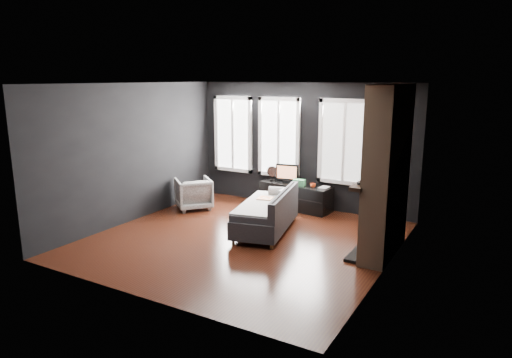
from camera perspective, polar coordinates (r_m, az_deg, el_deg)
The scene contains 18 objects.
floor at distance 8.12m, azimuth -1.68°, elevation -7.58°, with size 5.00×5.00×0.00m, color black.
ceiling at distance 7.62m, azimuth -1.81°, elevation 11.85°, with size 5.00×5.00×0.00m, color white.
wall_back at distance 9.95m, azimuth 5.81°, elevation 4.15°, with size 5.00×0.02×2.70m, color black.
wall_left at distance 9.29m, azimuth -15.04°, elevation 3.19°, with size 0.02×5.00×2.70m, color black.
wall_right at distance 6.82m, azimuth 16.49°, elevation -0.19°, with size 0.02×5.00×2.70m, color black.
windows at distance 10.00m, azimuth 3.46°, elevation 10.17°, with size 4.00×0.16×1.76m, color white, non-canonical shape.
fireplace at distance 7.44m, azimuth 16.08°, elevation 0.86°, with size 0.70×1.62×2.70m, color #93724C, non-canonical shape.
sofa at distance 8.42m, azimuth 1.23°, elevation -4.00°, with size 0.92×1.83×0.79m, color black, non-canonical shape.
stripe_pillow at distance 8.73m, azimuth 3.29°, elevation -2.23°, with size 0.07×0.29×0.29m, color gray.
armchair at distance 9.98m, azimuth -7.81°, elevation -1.61°, with size 0.72×0.67×0.74m, color silver.
media_console at distance 9.94m, azimuth 4.97°, elevation -2.17°, with size 1.60×0.50×0.55m, color black, non-canonical shape.
monitor at distance 9.96m, azimuth 3.90°, elevation 0.86°, with size 0.51×0.11×0.46m, color black, non-canonical shape.
desk_fan at distance 10.14m, azimuth 2.05°, elevation 0.75°, with size 0.24×0.24×0.34m, color gray, non-canonical shape.
mug at distance 9.58m, azimuth 7.15°, elevation -0.74°, with size 0.11×0.09×0.11m, color #CC4619.
book at distance 9.61m, azimuth 8.08°, elevation -0.32°, with size 0.18×0.02×0.24m, color #AC9D8A.
storage_box at distance 9.71m, azimuth 5.42°, elevation -0.44°, with size 0.25×0.16×0.13m, color #347848.
mantel_vase at distance 7.93m, azimuth 15.10°, elevation 1.38°, with size 0.17×0.18×0.17m, color #C7843C.
mantel_clock at distance 7.00m, azimuth 12.96°, elevation -0.52°, with size 0.11×0.11×0.04m, color black.
Camera 1 is at (3.98, -6.50, 2.80)m, focal length 32.00 mm.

